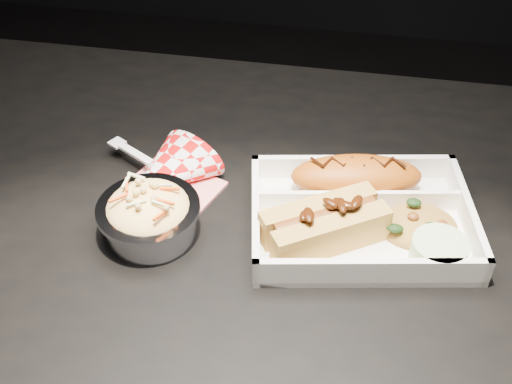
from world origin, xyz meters
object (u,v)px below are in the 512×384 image
fried_pastry (356,176)px  napkin_fork (165,174)px  hotdog (325,223)px  foil_coleslaw_cup (149,213)px  dining_table (280,299)px  food_tray (360,221)px

fried_pastry → napkin_fork: (-0.23, -0.02, -0.01)m
hotdog → foil_coleslaw_cup: size_ratio=1.26×
dining_table → foil_coleslaw_cup: bearing=-178.6°
hotdog → napkin_fork: 0.22m
fried_pastry → hotdog: (-0.03, -0.09, 0.00)m
dining_table → fried_pastry: size_ratio=7.60×
dining_table → fried_pastry: 0.18m
food_tray → fried_pastry: 0.06m
fried_pastry → napkin_fork: size_ratio=0.94×
dining_table → fried_pastry: (0.07, 0.10, 0.12)m
dining_table → napkin_fork: (-0.16, 0.08, 0.11)m
food_tray → fried_pastry: fried_pastry is taller
food_tray → dining_table: bearing=-160.1°
food_tray → foil_coleslaw_cup: bearing=-177.9°
fried_pastry → foil_coleslaw_cup: size_ratio=1.36×
food_tray → napkin_fork: (-0.24, 0.03, 0.01)m
foil_coleslaw_cup → dining_table: bearing=1.4°
fried_pastry → napkin_fork: napkin_fork is taller
napkin_fork → food_tray: bearing=22.2°
food_tray → napkin_fork: bearing=161.5°
food_tray → fried_pastry: size_ratio=1.77×
dining_table → foil_coleslaw_cup: foil_coleslaw_cup is taller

